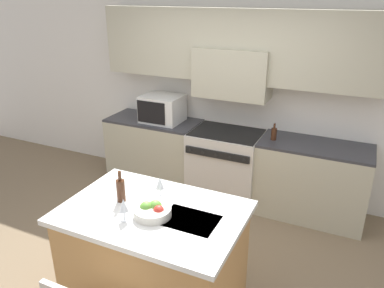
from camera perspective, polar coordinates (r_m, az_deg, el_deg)
name	(u,v)px	position (r m, az deg, el deg)	size (l,w,h in m)	color
ground_plane	(166,273)	(3.90, -4.03, -19.06)	(10.00, 10.00, 0.00)	#7A664C
back_cabinetry	(236,75)	(4.81, 6.74, 10.35)	(10.00, 0.46, 2.70)	silver
back_counter	(226,164)	(4.94, 5.22, -3.09)	(3.44, 0.62, 0.93)	#B2AD93
range_stove	(226,165)	(4.92, 5.14, -3.20)	(0.89, 0.70, 0.93)	beige
microwave	(162,109)	(5.07, -4.54, 5.40)	(0.53, 0.45, 0.36)	silver
kitchen_island	(155,257)	(3.34, -5.70, -16.78)	(1.46, 1.00, 0.94)	#B7844C
wine_bottle	(121,190)	(3.18, -10.80, -6.88)	(0.07, 0.07, 0.28)	#422314
wine_glass_near	(124,206)	(2.91, -10.37, -9.25)	(0.07, 0.07, 0.19)	white
wine_glass_far	(160,184)	(3.18, -4.93, -6.05)	(0.07, 0.07, 0.19)	white
fruit_bowl	(153,210)	(2.99, -6.02, -10.04)	(0.30, 0.30, 0.11)	silver
oil_bottle_on_counter	(274,134)	(4.54, 12.37, 1.56)	(0.07, 0.07, 0.20)	#422314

